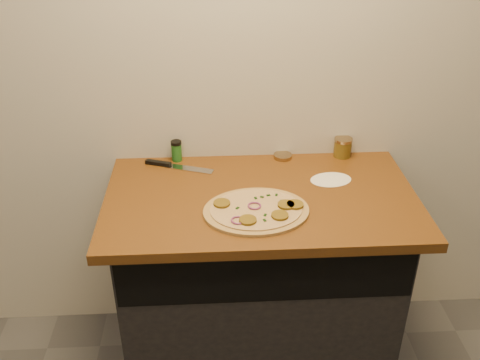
{
  "coord_description": "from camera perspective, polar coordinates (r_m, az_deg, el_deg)",
  "views": [
    {
      "loc": [
        -0.18,
        -0.33,
        1.98
      ],
      "look_at": [
        -0.08,
        1.45,
        0.95
      ],
      "focal_mm": 40.0,
      "sensor_mm": 36.0,
      "label": 1
    }
  ],
  "objects": [
    {
      "name": "mason_jar_lid",
      "position": [
        2.33,
        4.58,
        2.55
      ],
      "size": [
        0.09,
        0.09,
        0.02
      ],
      "primitive_type": "cylinder",
      "rotation": [
        0.0,
        0.0,
        0.07
      ],
      "color": "#937A55",
      "rests_on": "countertop"
    },
    {
      "name": "cabinet",
      "position": [
        2.36,
        1.95,
        -10.9
      ],
      "size": [
        1.1,
        0.6,
        0.86
      ],
      "primitive_type": "cube",
      "color": "black",
      "rests_on": "ground"
    },
    {
      "name": "chefs_knife",
      "position": [
        2.27,
        -7.18,
        1.52
      ],
      "size": [
        0.29,
        0.13,
        0.02
      ],
      "color": "#B7BAC1",
      "rests_on": "countertop"
    },
    {
      "name": "pizza",
      "position": [
        1.95,
        1.8,
        -3.27
      ],
      "size": [
        0.41,
        0.41,
        0.03
      ],
      "color": "tan",
      "rests_on": "countertop"
    },
    {
      "name": "flour_spill",
      "position": [
        2.19,
        9.66,
        0.04
      ],
      "size": [
        0.19,
        0.19,
        0.0
      ],
      "primitive_type": "cylinder",
      "rotation": [
        0.0,
        0.0,
        0.16
      ],
      "color": "white",
      "rests_on": "countertop"
    },
    {
      "name": "countertop",
      "position": [
        2.07,
        2.23,
        -2.01
      ],
      "size": [
        1.2,
        0.7,
        0.04
      ],
      "primitive_type": "cube",
      "color": "brown",
      "rests_on": "cabinet"
    },
    {
      "name": "spice_shaker",
      "position": [
        2.3,
        -6.79,
        3.11
      ],
      "size": [
        0.05,
        0.05,
        0.09
      ],
      "color": "#205E1D",
      "rests_on": "countertop"
    },
    {
      "name": "room_shell",
      "position": [
        0.47,
        20.47,
        -9.33
      ],
      "size": [
        4.02,
        3.52,
        2.71
      ],
      "color": "beige",
      "rests_on": "ground"
    },
    {
      "name": "salsa_jar",
      "position": [
        2.36,
        10.9,
        3.46
      ],
      "size": [
        0.08,
        0.08,
        0.08
      ],
      "color": "#9C2F0F",
      "rests_on": "countertop"
    }
  ]
}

